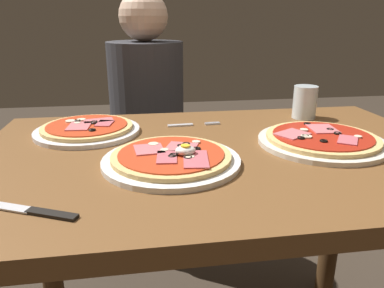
# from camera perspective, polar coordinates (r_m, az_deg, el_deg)

# --- Properties ---
(dining_table) EXTENTS (1.17, 0.76, 0.77)m
(dining_table) POSITION_cam_1_polar(r_m,az_deg,el_deg) (0.94, 4.34, -8.30)
(dining_table) COLOR brown
(dining_table) RESTS_ON ground
(pizza_foreground) EXTENTS (0.30, 0.30, 0.05)m
(pizza_foreground) POSITION_cam_1_polar(r_m,az_deg,el_deg) (0.80, -3.19, -2.23)
(pizza_foreground) COLOR white
(pizza_foreground) RESTS_ON dining_table
(pizza_across_left) EXTENTS (0.32, 0.32, 0.03)m
(pizza_across_left) POSITION_cam_1_polar(r_m,az_deg,el_deg) (0.98, 19.40, 0.72)
(pizza_across_left) COLOR silver
(pizza_across_left) RESTS_ON dining_table
(pizza_across_right) EXTENTS (0.29, 0.29, 0.03)m
(pizza_across_right) POSITION_cam_1_polar(r_m,az_deg,el_deg) (1.05, -15.96, 2.25)
(pizza_across_right) COLOR white
(pizza_across_right) RESTS_ON dining_table
(water_glass_near) EXTENTS (0.07, 0.07, 0.10)m
(water_glass_near) POSITION_cam_1_polar(r_m,az_deg,el_deg) (1.22, 17.12, 5.92)
(water_glass_near) COLOR silver
(water_glass_near) RESTS_ON dining_table
(fork) EXTENTS (0.16, 0.02, 0.00)m
(fork) POSITION_cam_1_polar(r_m,az_deg,el_deg) (1.09, -0.34, 3.03)
(fork) COLOR silver
(fork) RESTS_ON dining_table
(knife) EXTENTS (0.18, 0.10, 0.01)m
(knife) POSITION_cam_1_polar(r_m,az_deg,el_deg) (0.66, -23.69, -9.50)
(knife) COLOR silver
(knife) RESTS_ON dining_table
(diner_person) EXTENTS (0.32, 0.32, 1.18)m
(diner_person) POSITION_cam_1_polar(r_m,az_deg,el_deg) (1.66, -6.81, 0.97)
(diner_person) COLOR black
(diner_person) RESTS_ON ground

